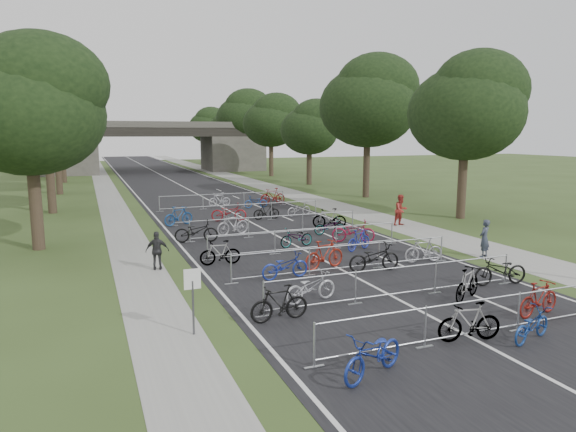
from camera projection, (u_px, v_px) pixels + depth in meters
name	position (u px, v px, depth m)	size (l,w,h in m)	color
ground	(473.00, 339.00, 13.55)	(200.00, 200.00, 0.00)	#364A1F
road	(172.00, 181.00, 59.46)	(11.00, 140.00, 0.01)	black
sidewalk_right	(238.00, 178.00, 62.36)	(3.00, 140.00, 0.01)	gray
sidewalk_left	(103.00, 183.00, 56.73)	(2.00, 140.00, 0.01)	gray
lane_markings	(172.00, 181.00, 59.46)	(0.12, 140.00, 0.00)	silver
overpass_bridge	(154.00, 147.00, 72.67)	(31.00, 8.00, 7.05)	#474540
park_sign	(193.00, 289.00, 13.64)	(0.45, 0.06, 1.83)	#4C4C51
tree_left_0	(31.00, 108.00, 23.01)	(6.72, 6.72, 10.25)	#33261C
tree_right_0	(468.00, 108.00, 31.84)	(7.17, 7.17, 10.93)	#33261C
tree_left_1	(47.00, 104.00, 33.90)	(7.56, 7.56, 11.53)	#33261C
tree_right_1	(370.00, 103.00, 42.70)	(8.18, 8.18, 12.47)	#33261C
tree_left_2	(55.00, 102.00, 44.79)	(8.40, 8.40, 12.81)	#33261C
tree_right_2	(311.00, 128.00, 54.03)	(6.16, 6.16, 9.39)	#33261C
tree_left_3	(61.00, 123.00, 56.06)	(6.72, 6.72, 10.25)	#33261C
tree_right_3	(272.00, 121.00, 64.89)	(7.17, 7.17, 10.93)	#33261C
tree_left_4	(65.00, 119.00, 66.95)	(7.56, 7.56, 11.53)	#33261C
tree_right_4	(244.00, 117.00, 75.76)	(8.18, 8.18, 12.47)	#33261C
tree_left_5	(67.00, 116.00, 77.84)	(8.40, 8.40, 12.81)	#33261C
tree_right_5	(224.00, 130.00, 87.08)	(6.16, 6.16, 9.39)	#33261C
tree_left_6	(69.00, 127.00, 89.12)	(6.72, 6.72, 10.25)	#33261C
tree_right_6	(208.00, 126.00, 97.95)	(7.17, 7.17, 10.93)	#33261C
barrier_row_0	(474.00, 319.00, 13.46)	(9.70, 0.08, 1.10)	#ADB0B5
barrier_row_1	(397.00, 283.00, 16.77)	(9.70, 0.08, 1.10)	#ADB0B5
barrier_row_2	(345.00, 258.00, 20.08)	(9.70, 0.08, 1.10)	#ADB0B5
barrier_row_3	(306.00, 240.00, 23.56)	(9.70, 0.08, 1.10)	#ADB0B5
barrier_row_4	(276.00, 225.00, 27.24)	(9.70, 0.08, 1.10)	#ADB0B5
barrier_row_5	(248.00, 212.00, 31.83)	(9.70, 0.08, 1.10)	#ADB0B5
barrier_row_6	(224.00, 201.00, 37.34)	(9.70, 0.08, 1.10)	#ADB0B5
bike_0	(374.00, 355.00, 11.31)	(0.71, 2.03, 1.07)	navy
bike_1	(469.00, 322.00, 13.29)	(0.49, 1.75, 1.05)	#ADB0B5
bike_2	(532.00, 325.00, 13.32)	(0.58, 1.67, 0.88)	navy
bike_3	(539.00, 299.00, 15.15)	(0.50, 1.77, 1.06)	maroon
bike_4	(279.00, 303.00, 14.74)	(0.50, 1.78, 1.07)	black
bike_5	(311.00, 287.00, 16.44)	(0.66, 1.88, 0.99)	silver
bike_6	(467.00, 284.00, 16.60)	(0.51, 1.81, 1.09)	#ADB0B5
bike_7	(501.00, 271.00, 18.26)	(0.72, 2.06, 1.08)	black
bike_8	(285.00, 266.00, 19.08)	(0.66, 1.89, 0.99)	navy
bike_9	(324.00, 255.00, 20.43)	(0.56, 1.97, 1.18)	maroon
bike_10	(374.00, 258.00, 20.10)	(0.74, 2.12, 1.11)	black
bike_11	(424.00, 250.00, 21.49)	(0.50, 1.75, 1.05)	#94949A
bike_12	(220.00, 253.00, 21.10)	(0.48, 1.69, 1.01)	#ADB0B5
bike_13	(297.00, 238.00, 24.48)	(0.61, 1.75, 0.92)	#ADB0B5
bike_14	(359.00, 240.00, 23.73)	(0.46, 1.64, 0.99)	#1D2AA0
bike_15	(353.00, 231.00, 25.52)	(0.74, 2.13, 1.12)	maroon
bike_16	(196.00, 231.00, 25.51)	(0.75, 2.14, 1.12)	black
bike_17	(233.00, 225.00, 27.28)	(0.55, 1.95, 1.17)	#939299
bike_18	(330.00, 226.00, 27.48)	(0.60, 1.72, 0.90)	#ADB0B5
bike_19	(329.00, 218.00, 29.32)	(0.54, 1.92, 1.15)	#ADB0B5
bike_20	(179.00, 216.00, 30.25)	(0.53, 1.89, 1.14)	navy
bike_21	(229.00, 212.00, 31.69)	(0.75, 2.15, 1.13)	maroon
bike_22	(267.00, 211.00, 32.34)	(0.49, 1.74, 1.05)	black
bike_23	(299.00, 209.00, 33.79)	(0.62, 1.78, 0.94)	#95949A
bike_25	(220.00, 200.00, 38.19)	(0.48, 1.70, 1.02)	#A5A5AD
bike_26	(256.00, 202.00, 37.42)	(0.61, 1.74, 0.91)	navy
bike_27	(273.00, 196.00, 39.47)	(0.58, 2.05, 1.23)	maroon
pedestrian_a	(484.00, 239.00, 22.41)	(0.61, 0.40, 1.66)	#2D3444
pedestrian_b	(401.00, 210.00, 30.20)	(0.89, 0.69, 1.83)	maroon
pedestrian_c	(157.00, 251.00, 20.31)	(0.91, 0.38, 1.54)	#28282B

